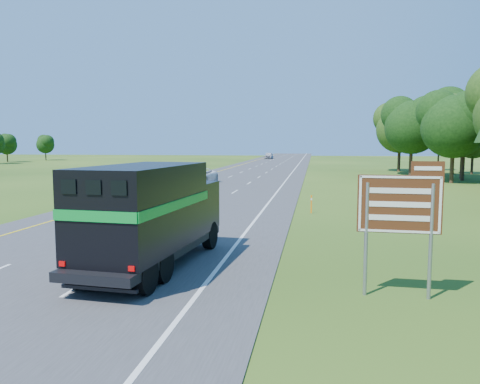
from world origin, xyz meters
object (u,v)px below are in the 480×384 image
at_px(horse_truck, 151,213).
at_px(far_car, 269,155).
at_px(white_suv, 200,176).
at_px(exit_sign, 401,210).

distance_m(horse_truck, far_car, 111.39).
bearing_deg(white_suv, exit_sign, -62.84).
xyz_separation_m(far_car, exit_sign, (14.66, -113.00, 1.56)).
xyz_separation_m(white_suv, exit_sign, (14.35, -34.74, 1.64)).
bearing_deg(horse_truck, exit_sign, -8.14).
height_order(horse_truck, exit_sign, exit_sign).
distance_m(horse_truck, exit_sign, 8.05).
height_order(horse_truck, white_suv, horse_truck).
bearing_deg(exit_sign, white_suv, 115.17).
xyz_separation_m(horse_truck, white_suv, (-6.53, 32.92, -1.10)).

